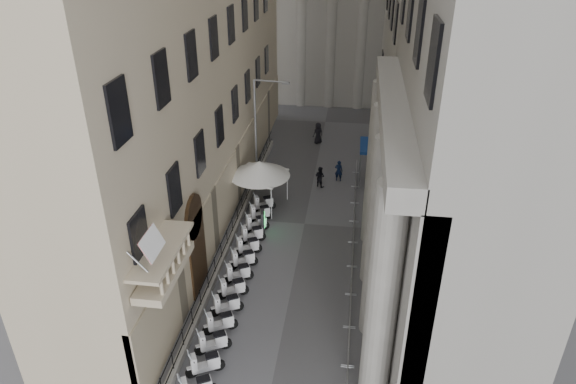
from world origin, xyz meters
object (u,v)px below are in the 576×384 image
(pedestrian_b, at_px, (320,177))
(security_tent, at_px, (256,166))
(info_kiosk, at_px, (263,222))
(street_lamp, at_px, (259,124))
(pedestrian_a, at_px, (339,171))

(pedestrian_b, bearing_deg, security_tent, 65.50)
(info_kiosk, distance_m, pedestrian_b, 7.54)
(security_tent, xyz_separation_m, pedestrian_b, (4.14, 3.03, -2.01))
(security_tent, relative_size, street_lamp, 0.52)
(street_lamp, bearing_deg, pedestrian_b, 6.96)
(security_tent, height_order, street_lamp, street_lamp)
(security_tent, bearing_deg, info_kiosk, -74.05)
(street_lamp, xyz_separation_m, pedestrian_b, (4.44, 0.00, -3.92))
(street_lamp, height_order, pedestrian_b, street_lamp)
(street_lamp, relative_size, info_kiosk, 5.00)
(security_tent, height_order, pedestrian_a, security_tent)
(security_tent, distance_m, street_lamp, 3.59)
(street_lamp, bearing_deg, security_tent, -77.39)
(security_tent, xyz_separation_m, info_kiosk, (1.11, -3.87, -2.00))
(pedestrian_a, bearing_deg, pedestrian_b, 50.18)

